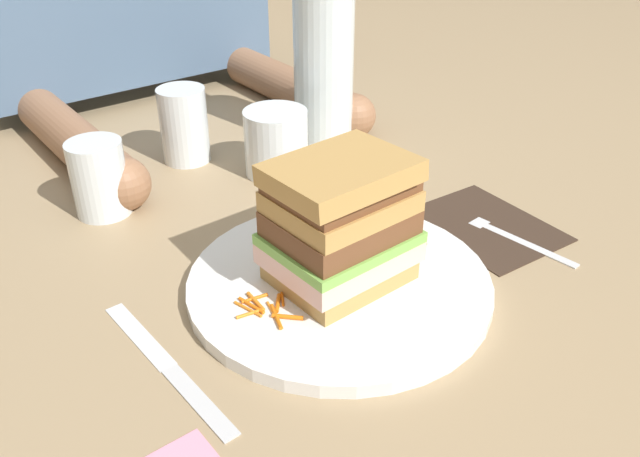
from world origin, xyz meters
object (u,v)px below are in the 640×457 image
(sandwich, at_px, (340,223))
(empty_tumbler_0, at_px, (99,178))
(main_plate, at_px, (339,283))
(empty_tumbler_1, at_px, (184,125))
(knife, at_px, (170,368))
(juice_glass, at_px, (276,147))
(napkin_dark, at_px, (485,225))
(water_bottle, at_px, (324,56))
(fork, at_px, (503,231))

(sandwich, bearing_deg, empty_tumbler_0, 112.78)
(main_plate, xyz_separation_m, empty_tumbler_1, (0.02, 0.35, 0.04))
(knife, xyz_separation_m, empty_tumbler_1, (0.20, 0.35, 0.05))
(main_plate, xyz_separation_m, sandwich, (-0.00, -0.00, 0.07))
(sandwich, xyz_separation_m, empty_tumbler_0, (-0.12, 0.28, -0.03))
(juice_glass, relative_size, empty_tumbler_1, 0.85)
(juice_glass, xyz_separation_m, empty_tumbler_1, (-0.07, 0.10, 0.01))
(sandwich, relative_size, knife, 0.64)
(sandwich, xyz_separation_m, empty_tumbler_1, (0.02, 0.35, -0.03))
(empty_tumbler_0, bearing_deg, napkin_dark, -41.97)
(sandwich, distance_m, napkin_dark, 0.21)
(juice_glass, distance_m, water_bottle, 0.14)
(sandwich, relative_size, water_bottle, 0.47)
(fork, bearing_deg, knife, 175.68)
(juice_glass, bearing_deg, empty_tumbler_1, 124.77)
(fork, bearing_deg, water_bottle, 90.31)
(fork, distance_m, juice_glass, 0.30)
(napkin_dark, distance_m, empty_tumbler_1, 0.40)
(main_plate, bearing_deg, empty_tumbler_1, 86.17)
(water_bottle, relative_size, empty_tumbler_0, 3.19)
(water_bottle, xyz_separation_m, empty_tumbler_1, (-0.18, 0.06, -0.07))
(main_plate, distance_m, knife, 0.18)
(sandwich, distance_m, water_bottle, 0.35)
(napkin_dark, height_order, fork, fork)
(empty_tumbler_0, bearing_deg, empty_tumbler_1, 25.81)
(napkin_dark, xyz_separation_m, juice_glass, (-0.11, 0.25, 0.03))
(napkin_dark, height_order, knife, same)
(main_plate, height_order, fork, main_plate)
(fork, height_order, juice_glass, juice_glass)
(main_plate, height_order, water_bottle, water_bottle)
(fork, distance_m, empty_tumbler_0, 0.45)
(main_plate, relative_size, sandwich, 2.23)
(empty_tumbler_1, bearing_deg, juice_glass, -55.23)
(napkin_dark, bearing_deg, water_bottle, 89.91)
(napkin_dark, xyz_separation_m, knife, (-0.38, 0.01, 0.00))
(juice_glass, bearing_deg, empty_tumbler_0, 170.58)
(empty_tumbler_0, bearing_deg, knife, -102.08)
(juice_glass, distance_m, empty_tumbler_0, 0.22)
(knife, distance_m, juice_glass, 0.37)
(fork, distance_m, empty_tumbler_1, 0.42)
(sandwich, relative_size, fork, 0.77)
(water_bottle, bearing_deg, juice_glass, -159.26)
(napkin_dark, relative_size, juice_glass, 1.85)
(water_bottle, bearing_deg, empty_tumbler_0, -179.17)
(sandwich, bearing_deg, napkin_dark, -2.12)
(fork, distance_m, knife, 0.38)
(juice_glass, xyz_separation_m, empty_tumbler_0, (-0.21, 0.04, 0.01))
(sandwich, height_order, juice_glass, sandwich)
(main_plate, bearing_deg, juice_glass, 68.60)
(napkin_dark, relative_size, empty_tumbler_1, 1.57)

